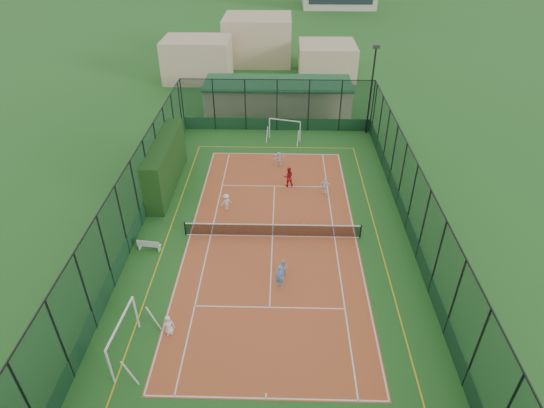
{
  "coord_description": "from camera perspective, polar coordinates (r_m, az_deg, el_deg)",
  "views": [
    {
      "loc": [
        0.59,
        -23.97,
        18.45
      ],
      "look_at": [
        -0.09,
        2.06,
        1.2
      ],
      "focal_mm": 30.0,
      "sensor_mm": 36.0,
      "label": 1
    }
  ],
  "objects": [
    {
      "name": "hedge_left",
      "position": [
        35.63,
        -13.19,
        4.88
      ],
      "size": [
        1.29,
        8.62,
        3.77
      ],
      "primitive_type": "cube",
      "color": "black",
      "rests_on": "ground"
    },
    {
      "name": "child_near_left",
      "position": [
        24.41,
        -12.87,
        -14.58
      ],
      "size": [
        0.67,
        0.54,
        1.19
      ],
      "primitive_type": "imported",
      "rotation": [
        0.0,
        0.0,
        0.31
      ],
      "color": "white",
      "rests_on": "court_slab"
    },
    {
      "name": "futsal_goal_far",
      "position": [
        42.54,
        1.6,
        9.26
      ],
      "size": [
        3.15,
        1.62,
        1.95
      ],
      "primitive_type": null,
      "rotation": [
        0.0,
        0.0,
        -0.26
      ],
      "color": "white",
      "rests_on": "ground"
    },
    {
      "name": "coach",
      "position": [
        35.22,
        2.07,
        3.44
      ],
      "size": [
        0.84,
        0.69,
        1.59
      ],
      "primitive_type": "imported",
      "rotation": [
        0.0,
        0.0,
        3.26
      ],
      "color": "#B5131A",
      "rests_on": "court_slab"
    },
    {
      "name": "child_near_mid",
      "position": [
        26.14,
        1.01,
        -9.08
      ],
      "size": [
        0.61,
        0.47,
        1.49
      ],
      "primitive_type": "imported",
      "rotation": [
        0.0,
        0.0,
        -0.23
      ],
      "color": "#5194E6",
      "rests_on": "court_slab"
    },
    {
      "name": "tennis_net",
      "position": [
        29.93,
        0.06,
        -3.25
      ],
      "size": [
        11.67,
        0.12,
        1.06
      ],
      "primitive_type": null,
      "color": "black",
      "rests_on": "ground"
    },
    {
      "name": "perimeter_fence",
      "position": [
        28.8,
        0.07,
        -0.11
      ],
      "size": [
        18.12,
        34.12,
        5.0
      ],
      "primitive_type": null,
      "color": "black",
      "rests_on": "ground"
    },
    {
      "name": "futsal_goal_near",
      "position": [
        23.76,
        -18.1,
        -15.68
      ],
      "size": [
        3.46,
        1.26,
        2.18
      ],
      "primitive_type": null,
      "rotation": [
        0.0,
        0.0,
        1.49
      ],
      "color": "white",
      "rests_on": "ground"
    },
    {
      "name": "child_far_left",
      "position": [
        32.62,
        -5.77,
        0.26
      ],
      "size": [
        0.95,
        0.84,
        1.28
      ],
      "primitive_type": "imported",
      "rotation": [
        0.0,
        0.0,
        3.7
      ],
      "color": "silver",
      "rests_on": "court_slab"
    },
    {
      "name": "child_near_right",
      "position": [
        26.97,
        1.46,
        -8.02
      ],
      "size": [
        0.63,
        0.55,
        1.12
      ],
      "primitive_type": "imported",
      "rotation": [
        0.0,
        0.0,
        -0.25
      ],
      "color": "silver",
      "rests_on": "court_slab"
    },
    {
      "name": "floodlight_ne",
      "position": [
        43.76,
        12.3,
        13.67
      ],
      "size": [
        0.6,
        0.26,
        8.25
      ],
      "primitive_type": null,
      "color": "black",
      "rests_on": "ground"
    },
    {
      "name": "court_slab",
      "position": [
        30.25,
        0.06,
        -4.04
      ],
      "size": [
        11.17,
        23.97,
        0.01
      ],
      "primitive_type": "cube",
      "color": "#A55224",
      "rests_on": "ground"
    },
    {
      "name": "ground",
      "position": [
        30.25,
        0.06,
        -4.05
      ],
      "size": [
        300.0,
        300.0,
        0.0
      ],
      "primitive_type": "plane",
      "color": "#245F20",
      "rests_on": "ground"
    },
    {
      "name": "child_far_right",
      "position": [
        34.39,
        6.65,
        2.23
      ],
      "size": [
        0.85,
        0.42,
        1.41
      ],
      "primitive_type": "imported",
      "rotation": [
        0.0,
        0.0,
        3.05
      ],
      "color": "white",
      "rests_on": "court_slab"
    },
    {
      "name": "clubhouse",
      "position": [
        48.97,
        0.72,
        13.37
      ],
      "size": [
        15.2,
        7.2,
        3.15
      ],
      "primitive_type": null,
      "color": "tan",
      "rests_on": "ground"
    },
    {
      "name": "child_far_back",
      "position": [
        38.13,
        0.86,
        5.67
      ],
      "size": [
        1.2,
        0.86,
        1.25
      ],
      "primitive_type": "imported",
      "rotation": [
        0.0,
        0.0,
        3.62
      ],
      "color": "white",
      "rests_on": "court_slab"
    },
    {
      "name": "tennis_balls",
      "position": [
        31.44,
        2.44,
        -2.35
      ],
      "size": [
        2.58,
        0.96,
        0.07
      ],
      "color": "#CCE033",
      "rests_on": "court_slab"
    },
    {
      "name": "white_bench",
      "position": [
        29.92,
        -15.18,
        -4.93
      ],
      "size": [
        1.53,
        0.6,
        0.84
      ],
      "primitive_type": null,
      "rotation": [
        0.0,
        0.0,
        -0.13
      ],
      "color": "white",
      "rests_on": "ground"
    }
  ]
}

